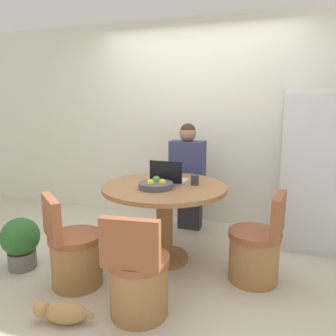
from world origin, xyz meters
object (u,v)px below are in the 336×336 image
at_px(chair_right_side, 256,251).
at_px(fruit_bowl, 156,185).
at_px(laptop, 169,178).
at_px(cat, 62,312).
at_px(potted_plant, 21,241).
at_px(chair_near_camera, 138,281).
at_px(chair_near_left_corner, 74,255).
at_px(person_seated, 188,174).
at_px(refrigerator, 314,170).
at_px(dining_table, 165,204).

height_order(chair_right_side, fruit_bowl, fruit_bowl).
xyz_separation_m(laptop, cat, (-0.36, -1.27, -0.74)).
relative_size(laptop, cat, 0.75).
distance_m(fruit_bowl, potted_plant, 1.39).
bearing_deg(potted_plant, chair_near_camera, -11.73).
height_order(chair_right_side, laptop, laptop).
bearing_deg(cat, laptop, -121.14).
relative_size(cat, potted_plant, 0.89).
bearing_deg(laptop, chair_near_left_corner, 54.65).
distance_m(person_seated, laptop, 0.71).
bearing_deg(cat, chair_near_camera, -166.13).
height_order(refrigerator, laptop, refrigerator).
distance_m(chair_near_camera, person_seated, 1.77).
distance_m(dining_table, potted_plant, 1.40).
distance_m(refrigerator, chair_near_camera, 2.26).
height_order(dining_table, chair_near_camera, chair_near_camera).
relative_size(laptop, potted_plant, 0.67).
distance_m(refrigerator, fruit_bowl, 1.76).
relative_size(chair_right_side, chair_near_left_corner, 1.00).
relative_size(chair_near_left_corner, fruit_bowl, 2.53).
bearing_deg(chair_right_side, cat, -43.36).
distance_m(chair_near_left_corner, laptop, 1.13).
distance_m(refrigerator, chair_right_side, 1.25).
height_order(person_seated, potted_plant, person_seated).
bearing_deg(dining_table, chair_near_left_corner, -129.64).
relative_size(dining_table, cat, 2.75).
xyz_separation_m(refrigerator, fruit_bowl, (-1.42, -1.03, -0.04)).
bearing_deg(chair_near_camera, refrigerator, -132.90).
bearing_deg(laptop, potted_plant, 30.73).
bearing_deg(fruit_bowl, chair_near_camera, -78.57).
distance_m(refrigerator, chair_near_left_corner, 2.58).
height_order(refrigerator, chair_near_left_corner, refrigerator).
bearing_deg(cat, chair_near_left_corner, -80.71).
xyz_separation_m(dining_table, chair_right_side, (0.89, -0.10, -0.31)).
distance_m(chair_near_camera, chair_right_side, 1.10).
bearing_deg(chair_near_camera, cat, 21.72).
bearing_deg(person_seated, refrigerator, -177.14).
distance_m(refrigerator, person_seated, 1.39).
relative_size(chair_near_camera, potted_plant, 1.63).
relative_size(chair_right_side, person_seated, 0.61).
height_order(cat, potted_plant, potted_plant).
bearing_deg(person_seated, chair_near_left_corner, 69.22).
height_order(person_seated, laptop, person_seated).
distance_m(chair_near_left_corner, potted_plant, 0.66).
distance_m(chair_near_camera, fruit_bowl, 0.93).
bearing_deg(cat, refrigerator, -145.73).
height_order(laptop, potted_plant, laptop).
distance_m(refrigerator, dining_table, 1.67).
xyz_separation_m(chair_right_side, person_seated, (-0.89, 0.93, 0.45)).
distance_m(chair_right_side, person_seated, 1.36).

